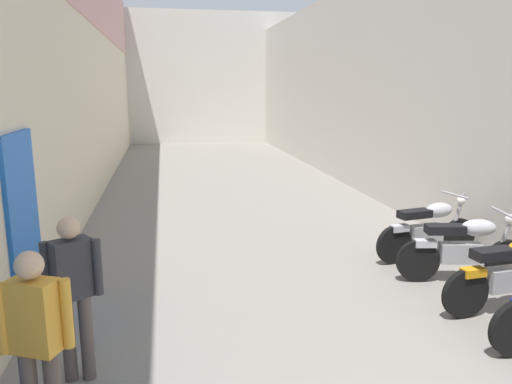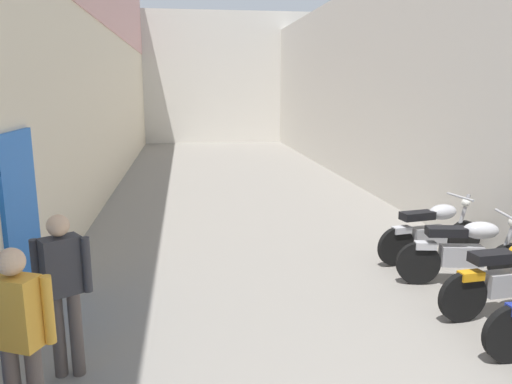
{
  "view_description": "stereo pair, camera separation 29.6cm",
  "coord_description": "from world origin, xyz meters",
  "views": [
    {
      "loc": [
        -1.69,
        -0.09,
        2.67
      ],
      "look_at": [
        -0.39,
        6.87,
        1.16
      ],
      "focal_mm": 34.56,
      "sensor_mm": 36.0,
      "label": 1
    },
    {
      "loc": [
        -1.4,
        -0.14,
        2.67
      ],
      "look_at": [
        -0.39,
        6.87,
        1.16
      ],
      "focal_mm": 34.56,
      "sensor_mm": 36.0,
      "label": 2
    }
  ],
  "objects": [
    {
      "name": "building_far_end",
      "position": [
        0.0,
        25.08,
        3.11
      ],
      "size": [
        9.59,
        2.0,
        6.21
      ],
      "primitive_type": "cube",
      "color": "beige",
      "rests_on": "ground"
    },
    {
      "name": "motorcycle_seventh",
      "position": [
        2.35,
        6.74,
        0.5
      ],
      "size": [
        1.84,
        0.58,
        1.04
      ],
      "color": "black",
      "rests_on": "ground"
    },
    {
      "name": "building_left",
      "position": [
        -3.48,
        11.99,
        3.75
      ],
      "size": [
        0.45,
        24.08,
        7.43
      ],
      "color": "beige",
      "rests_on": "ground"
    },
    {
      "name": "building_right",
      "position": [
        3.49,
        12.04,
        2.68
      ],
      "size": [
        0.45,
        24.08,
        5.37
      ],
      "color": "beige",
      "rests_on": "ground"
    },
    {
      "name": "motorcycle_sixth",
      "position": [
        2.35,
        5.79,
        0.5
      ],
      "size": [
        1.83,
        0.58,
        1.04
      ],
      "color": "black",
      "rests_on": "ground"
    },
    {
      "name": "pedestrian_mid_alley",
      "position": [
        -2.64,
        3.36,
        0.92
      ],
      "size": [
        0.52,
        0.32,
        1.57
      ],
      "color": "#564C47",
      "rests_on": "ground"
    },
    {
      "name": "pedestrian_further_down",
      "position": [
        -2.54,
        4.29,
        0.92
      ],
      "size": [
        0.52,
        0.35,
        1.57
      ],
      "color": "#564C47",
      "rests_on": "ground"
    },
    {
      "name": "motorcycle_fifth",
      "position": [
        2.35,
        4.83,
        0.5
      ],
      "size": [
        1.85,
        0.58,
        1.04
      ],
      "color": "black",
      "rests_on": "ground"
    },
    {
      "name": "ground_plane",
      "position": [
        0.0,
        10.04,
        0.0
      ],
      "size": [
        40.08,
        40.08,
        0.0
      ],
      "primitive_type": "plane",
      "color": "gray"
    }
  ]
}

